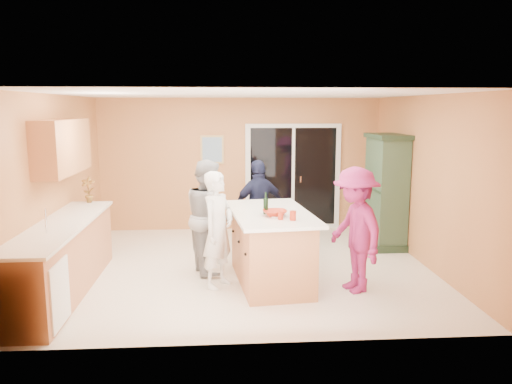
{
  "coord_description": "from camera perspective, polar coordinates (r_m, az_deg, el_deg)",
  "views": [
    {
      "loc": [
        -0.35,
        -7.32,
        2.41
      ],
      "look_at": [
        0.15,
        0.1,
        1.15
      ],
      "focal_mm": 35.0,
      "sensor_mm": 36.0,
      "label": 1
    }
  ],
  "objects": [
    {
      "name": "upper_cabinets",
      "position": [
        7.47,
        -21.24,
        4.87
      ],
      "size": [
        0.35,
        1.6,
        0.75
      ],
      "primitive_type": "cube",
      "color": "#B97048",
      "rests_on": "wall_left"
    },
    {
      "name": "framed_picture",
      "position": [
        9.83,
        -5.03,
        4.85
      ],
      "size": [
        0.46,
        0.04,
        0.56
      ],
      "color": "tan",
      "rests_on": "wall_back"
    },
    {
      "name": "tumbler_near",
      "position": [
        6.35,
        2.83,
        -2.73
      ],
      "size": [
        0.09,
        0.09,
        0.1
      ],
      "primitive_type": "cylinder",
      "rotation": [
        0.0,
        0.0,
        0.39
      ],
      "color": "#A62712",
      "rests_on": "kitchen_island"
    },
    {
      "name": "floor",
      "position": [
        7.71,
        -1.07,
        -8.59
      ],
      "size": [
        5.5,
        5.5,
        0.0
      ],
      "primitive_type": "plane",
      "color": "#F1E4D0",
      "rests_on": "ground"
    },
    {
      "name": "woman_white",
      "position": [
        6.73,
        -4.35,
        -4.32
      ],
      "size": [
        0.63,
        0.69,
        1.58
      ],
      "primitive_type": "imported",
      "rotation": [
        0.0,
        0.0,
        0.98
      ],
      "color": "silver",
      "rests_on": "floor"
    },
    {
      "name": "tulip_vase",
      "position": [
        8.22,
        -18.62,
        0.23
      ],
      "size": [
        0.22,
        0.16,
        0.4
      ],
      "primitive_type": "imported",
      "rotation": [
        0.0,
        0.0,
        -0.07
      ],
      "color": "red",
      "rests_on": "left_cabinet_run"
    },
    {
      "name": "wall_left",
      "position": [
        7.78,
        -21.78,
        0.73
      ],
      "size": [
        0.1,
        5.0,
        2.6
      ],
      "primitive_type": "cube",
      "color": "#F1A163",
      "rests_on": "ground"
    },
    {
      "name": "wall_right",
      "position": [
        8.02,
        18.92,
        1.15
      ],
      "size": [
        0.1,
        5.0,
        2.6
      ],
      "primitive_type": "cube",
      "color": "#F1A163",
      "rests_on": "ground"
    },
    {
      "name": "woman_navy",
      "position": [
        8.19,
        0.37,
        -1.8
      ],
      "size": [
        1.0,
        0.69,
        1.58
      ],
      "primitive_type": "imported",
      "rotation": [
        0.0,
        0.0,
        3.5
      ],
      "color": "#1B1B3B",
      "rests_on": "floor"
    },
    {
      "name": "white_plate",
      "position": [
        6.53,
        2.43,
        -2.76
      ],
      "size": [
        0.21,
        0.21,
        0.01
      ],
      "primitive_type": "cylinder",
      "rotation": [
        0.0,
        0.0,
        0.09
      ],
      "color": "white",
      "rests_on": "kitchen_island"
    },
    {
      "name": "wall_back",
      "position": [
        9.89,
        -1.81,
        3.17
      ],
      "size": [
        5.5,
        0.1,
        2.6
      ],
      "primitive_type": "cube",
      "color": "#F1A163",
      "rests_on": "ground"
    },
    {
      "name": "sliding_door",
      "position": [
        9.97,
        4.25,
        1.76
      ],
      "size": [
        1.9,
        0.07,
        2.1
      ],
      "color": "silver",
      "rests_on": "floor"
    },
    {
      "name": "woman_grey",
      "position": [
        7.36,
        -5.44,
        -2.77
      ],
      "size": [
        0.83,
        0.96,
        1.67
      ],
      "primitive_type": "imported",
      "rotation": [
        0.0,
        0.0,
        1.85
      ],
      "color": "#A9A9AB",
      "rests_on": "floor"
    },
    {
      "name": "serving_bowl",
      "position": [
        6.57,
        2.16,
        -2.41
      ],
      "size": [
        0.33,
        0.33,
        0.08
      ],
      "primitive_type": "imported",
      "rotation": [
        0.0,
        0.0,
        0.05
      ],
      "color": "#A62712",
      "rests_on": "kitchen_island"
    },
    {
      "name": "tumbler_far",
      "position": [
        6.32,
        4.24,
        -2.71
      ],
      "size": [
        0.09,
        0.09,
        0.12
      ],
      "primitive_type": "cylinder",
      "rotation": [
        0.0,
        0.0,
        0.03
      ],
      "color": "#A62712",
      "rests_on": "kitchen_island"
    },
    {
      "name": "green_hutch",
      "position": [
        8.98,
        14.62,
        -0.0
      ],
      "size": [
        0.56,
        1.07,
        1.96
      ],
      "color": "#1F3220",
      "rests_on": "floor"
    },
    {
      "name": "wine_bottle",
      "position": [
        6.68,
        1.12,
        -1.56
      ],
      "size": [
        0.07,
        0.07,
        0.29
      ],
      "rotation": [
        0.0,
        0.0,
        -0.26
      ],
      "color": "black",
      "rests_on": "kitchen_island"
    },
    {
      "name": "kitchen_island",
      "position": [
        6.96,
        1.69,
        -6.56
      ],
      "size": [
        1.23,
        2.01,
        1.0
      ],
      "rotation": [
        0.0,
        0.0,
        0.11
      ],
      "color": "#B97048",
      "rests_on": "floor"
    },
    {
      "name": "woman_magenta",
      "position": [
        6.68,
        11.27,
        -4.27
      ],
      "size": [
        0.88,
        1.2,
        1.66
      ],
      "primitive_type": "imported",
      "rotation": [
        0.0,
        0.0,
        -1.3
      ],
      "color": "#9B2165",
      "rests_on": "floor"
    },
    {
      "name": "wall_front",
      "position": [
        4.96,
        0.3,
        -3.32
      ],
      "size": [
        5.5,
        0.1,
        2.6
      ],
      "primitive_type": "cube",
      "color": "#F1A163",
      "rests_on": "ground"
    },
    {
      "name": "ceiling",
      "position": [
        7.33,
        -1.14,
        11.1
      ],
      "size": [
        5.5,
        5.0,
        0.1
      ],
      "primitive_type": "cube",
      "color": "white",
      "rests_on": "wall_back"
    },
    {
      "name": "left_cabinet_run",
      "position": [
        6.89,
        -21.6,
        -7.5
      ],
      "size": [
        0.65,
        3.05,
        1.24
      ],
      "color": "#B97048",
      "rests_on": "floor"
    }
  ]
}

